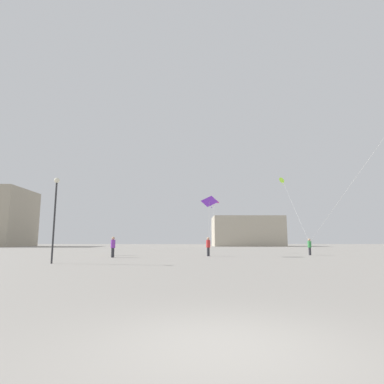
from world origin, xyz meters
name	(u,v)px	position (x,y,z in m)	size (l,w,h in m)	color
ground_plane	(224,346)	(0.00, 0.00, 0.00)	(300.00, 300.00, 0.00)	gray
person_in_red	(208,246)	(1.70, 27.08, 1.01)	(0.40, 0.40, 1.85)	#2D2D33
person_in_green	(310,246)	(12.58, 29.13, 0.95)	(0.38, 0.38, 1.74)	#2D2D33
person_in_yellow	(113,245)	(-8.09, 28.87, 1.01)	(0.40, 0.40, 1.85)	#2D2D33
person_in_purple	(113,246)	(-7.15, 24.68, 1.02)	(0.41, 0.41, 1.87)	#2D2D33
kite_violet_delta	(209,202)	(1.82, 26.82, 5.36)	(1.58, 1.21, 4.49)	purple
kite_lime_diamond	(282,181)	(11.89, 35.24, 9.09)	(1.13, 6.72, 8.32)	#8CD12D
kite_magenta_diamond	(216,201)	(3.17, 34.45, 6.42)	(2.10, 8.07, 5.51)	#D12899
building_centre_hall	(247,231)	(17.00, 86.67, 4.16)	(19.56, 12.43, 8.32)	#B2A893
lamppost_east	(55,206)	(-9.44, 16.95, 3.80)	(0.36, 0.36, 5.79)	#2D2D30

